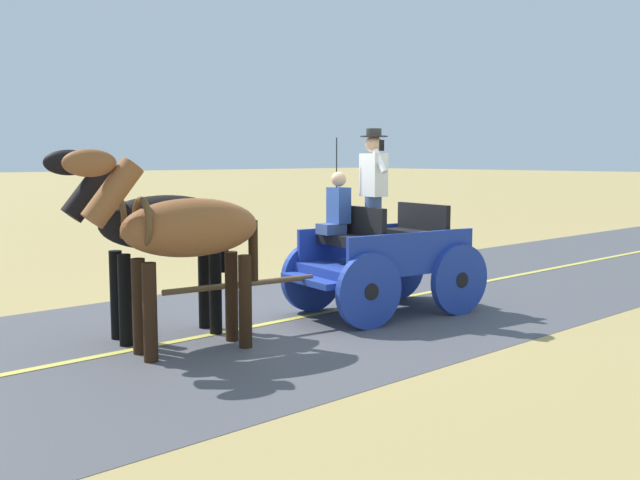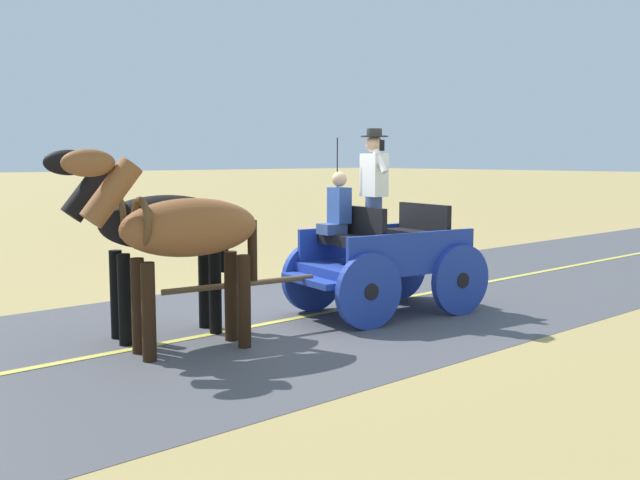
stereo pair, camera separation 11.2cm
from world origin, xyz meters
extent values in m
plane|color=tan|center=(0.00, 0.00, 0.00)|extent=(200.00, 200.00, 0.00)
cube|color=#4C4C51|center=(0.00, 0.00, 0.00)|extent=(5.44, 160.00, 0.01)
cube|color=#DBCC4C|center=(0.00, 0.00, 0.01)|extent=(0.12, 160.00, 0.00)
cube|color=#1E3899|center=(-0.53, -0.60, 0.66)|extent=(1.51, 2.35, 0.12)
cube|color=#1E3899|center=(-1.09, -0.52, 0.94)|extent=(0.37, 2.08, 0.44)
cube|color=#1E3899|center=(0.04, -0.69, 0.94)|extent=(0.37, 2.08, 0.44)
cube|color=#1E3899|center=(-0.35, 0.61, 0.56)|extent=(1.10, 0.40, 0.08)
cube|color=#1E3899|center=(-0.70, -1.79, 0.48)|extent=(0.74, 0.30, 0.06)
cube|color=black|center=(-0.44, 0.00, 1.04)|extent=(1.06, 0.51, 0.14)
cube|color=black|center=(-0.46, -0.18, 1.26)|extent=(1.02, 0.23, 0.44)
cube|color=black|center=(-0.60, -1.09, 1.04)|extent=(1.06, 0.51, 0.14)
cube|color=black|center=(-0.63, -1.27, 1.26)|extent=(1.02, 0.23, 0.44)
cylinder|color=#1E3899|center=(-1.06, 0.26, 0.48)|extent=(0.24, 0.96, 0.96)
cylinder|color=black|center=(-1.06, 0.26, 0.48)|extent=(0.15, 0.23, 0.21)
cylinder|color=#1E3899|center=(0.23, 0.06, 0.48)|extent=(0.24, 0.96, 0.96)
cylinder|color=black|center=(0.23, 0.06, 0.48)|extent=(0.15, 0.23, 0.21)
cylinder|color=#1E3899|center=(-1.28, -1.27, 0.48)|extent=(0.24, 0.96, 0.96)
cylinder|color=black|center=(-1.28, -1.27, 0.48)|extent=(0.15, 0.23, 0.21)
cylinder|color=#1E3899|center=(0.00, -1.46, 0.48)|extent=(0.24, 0.96, 0.96)
cylinder|color=black|center=(0.00, -1.46, 0.48)|extent=(0.15, 0.23, 0.21)
cylinder|color=brown|center=(-0.20, 1.57, 0.61)|extent=(0.36, 1.99, 0.07)
cylinder|color=black|center=(-0.14, -0.05, 1.74)|extent=(0.02, 0.02, 1.30)
cylinder|color=#384C7F|center=(-0.63, -0.25, 1.17)|extent=(0.22, 0.22, 0.90)
cube|color=silver|center=(-0.63, -0.25, 1.90)|extent=(0.37, 0.27, 0.56)
sphere|color=tan|center=(-0.63, -0.25, 2.30)|extent=(0.22, 0.22, 0.22)
cylinder|color=black|center=(-0.63, -0.25, 2.40)|extent=(0.36, 0.36, 0.01)
cylinder|color=black|center=(-0.63, -0.25, 2.45)|extent=(0.20, 0.20, 0.10)
cylinder|color=silver|center=(-0.80, -0.19, 2.08)|extent=(0.27, 0.12, 0.32)
cube|color=black|center=(-0.85, -0.16, 2.28)|extent=(0.03, 0.07, 0.14)
cube|color=#384C7F|center=(-0.17, 0.08, 1.18)|extent=(0.32, 0.36, 0.14)
cube|color=#2D4C99|center=(-0.19, -0.04, 1.49)|extent=(0.33, 0.24, 0.48)
sphere|color=tan|center=(-0.19, -0.04, 1.84)|extent=(0.20, 0.20, 0.20)
ellipsoid|color=brown|center=(-0.46, 2.42, 1.37)|extent=(0.83, 1.64, 0.64)
cylinder|color=black|center=(-0.55, 2.99, 0.53)|extent=(0.15, 0.15, 1.05)
cylinder|color=black|center=(-0.19, 2.93, 0.53)|extent=(0.15, 0.15, 1.05)
cylinder|color=black|center=(-0.74, 1.92, 0.53)|extent=(0.15, 0.15, 1.05)
cylinder|color=black|center=(-0.38, 1.85, 0.53)|extent=(0.15, 0.15, 1.05)
cylinder|color=brown|center=(-0.31, 3.25, 1.77)|extent=(0.37, 0.68, 0.73)
ellipsoid|color=brown|center=(-0.27, 3.47, 2.07)|extent=(0.31, 0.57, 0.28)
cube|color=black|center=(-0.32, 3.23, 1.81)|extent=(0.15, 0.50, 0.56)
cylinder|color=black|center=(-0.60, 1.69, 1.07)|extent=(0.11, 0.11, 0.70)
torus|color=brown|center=(-0.37, 2.96, 1.45)|extent=(0.55, 0.17, 0.55)
ellipsoid|color=black|center=(0.30, 2.31, 1.37)|extent=(0.86, 1.64, 0.64)
cylinder|color=black|center=(0.23, 2.88, 0.53)|extent=(0.15, 0.15, 1.05)
cylinder|color=black|center=(0.58, 2.81, 0.53)|extent=(0.15, 0.15, 1.05)
cylinder|color=black|center=(0.01, 1.81, 0.53)|extent=(0.15, 0.15, 1.05)
cylinder|color=black|center=(0.37, 1.74, 0.53)|extent=(0.15, 0.15, 1.05)
cylinder|color=black|center=(0.46, 3.14, 1.77)|extent=(0.38, 0.69, 0.73)
ellipsoid|color=black|center=(0.51, 3.35, 2.07)|extent=(0.32, 0.57, 0.28)
cube|color=black|center=(0.46, 3.12, 1.81)|extent=(0.16, 0.50, 0.56)
cylinder|color=black|center=(0.15, 1.58, 1.07)|extent=(0.11, 0.11, 0.70)
torus|color=brown|center=(0.40, 2.84, 1.45)|extent=(0.55, 0.18, 0.55)
camera|label=1|loc=(-7.20, 6.60, 2.13)|focal=40.55mm
camera|label=2|loc=(-7.27, 6.52, 2.13)|focal=40.55mm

